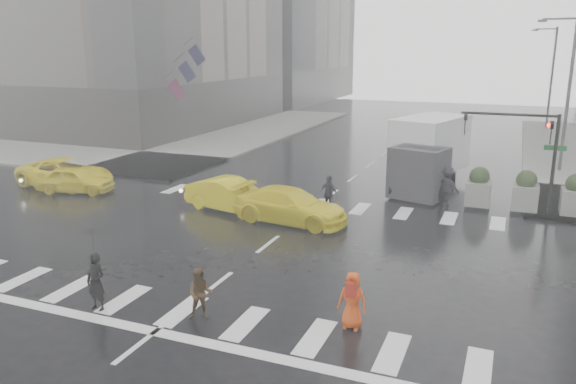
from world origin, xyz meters
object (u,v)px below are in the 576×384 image
at_px(traffic_signal_pole, 531,143).
at_px(box_truck, 427,152).
at_px(pedestrian_brown, 200,294).
at_px(pedestrian_orange, 352,300).
at_px(taxi_front, 75,180).
at_px(taxi_mid, 231,195).

distance_m(traffic_signal_pole, box_truck, 5.89).
bearing_deg(pedestrian_brown, pedestrian_orange, -8.80).
height_order(taxi_front, box_truck, box_truck).
relative_size(traffic_signal_pole, taxi_mid, 1.01).
bearing_deg(pedestrian_brown, traffic_signal_pole, 36.26).
xyz_separation_m(pedestrian_orange, box_truck, (-0.55, 16.26, 1.16)).
distance_m(taxi_front, taxi_mid, 8.98).
bearing_deg(box_truck, traffic_signal_pole, -17.03).
height_order(traffic_signal_pole, taxi_mid, traffic_signal_pole).
bearing_deg(taxi_front, pedestrian_brown, -140.38).
height_order(pedestrian_brown, box_truck, box_truck).
bearing_deg(box_truck, taxi_mid, -118.80).
bearing_deg(traffic_signal_pole, pedestrian_orange, -108.06).
bearing_deg(traffic_signal_pole, pedestrian_brown, -120.24).
bearing_deg(pedestrian_orange, traffic_signal_pole, 72.19).
relative_size(pedestrian_brown, taxi_front, 0.37).
bearing_deg(pedestrian_brown, box_truck, 55.27).
distance_m(traffic_signal_pole, taxi_front, 21.99).
relative_size(taxi_mid, box_truck, 0.65).
relative_size(taxi_front, box_truck, 0.57).
distance_m(pedestrian_brown, taxi_mid, 10.49).
bearing_deg(taxi_front, traffic_signal_pole, -92.00).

